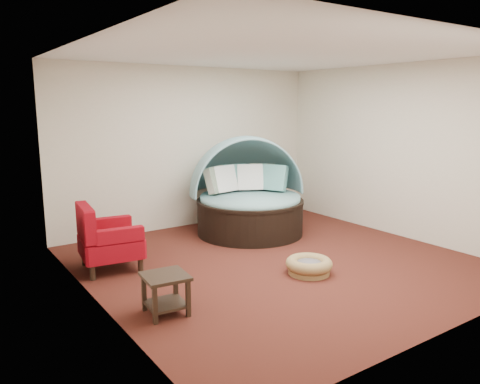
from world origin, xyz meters
TOP-DOWN VIEW (x-y plane):
  - floor at (0.00, 0.00)m, footprint 5.00×5.00m
  - wall_back at (0.00, 2.50)m, footprint 5.00×0.00m
  - wall_front at (0.00, -2.50)m, footprint 5.00×0.00m
  - wall_left at (-2.50, 0.00)m, footprint 0.00×5.00m
  - wall_right at (2.50, 0.00)m, footprint 0.00×5.00m
  - ceiling at (0.00, 0.00)m, footprint 5.00×5.00m
  - canopy_daybed at (0.56, 1.51)m, footprint 2.29×2.25m
  - pet_basket at (0.03, -0.59)m, footprint 0.61×0.61m
  - red_armchair at (-2.06, 1.04)m, footprint 0.85×0.85m
  - side_table at (-2.00, -0.61)m, footprint 0.49×0.49m

SIDE VIEW (x-z plane):
  - floor at x=0.00m, z-range 0.00..0.00m
  - pet_basket at x=0.03m, z-range 0.00..0.21m
  - side_table at x=-2.00m, z-range 0.06..0.49m
  - red_armchair at x=-2.06m, z-range -0.04..0.85m
  - canopy_daybed at x=0.56m, z-range -0.06..1.58m
  - wall_back at x=0.00m, z-range -1.10..3.90m
  - wall_front at x=0.00m, z-range -1.10..3.90m
  - wall_left at x=-2.50m, z-range -1.10..3.90m
  - wall_right at x=2.50m, z-range -1.10..3.90m
  - ceiling at x=0.00m, z-range 2.80..2.80m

